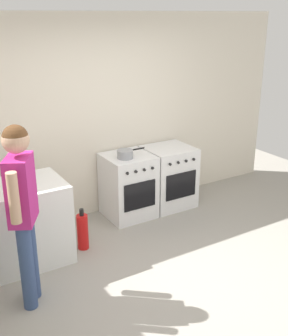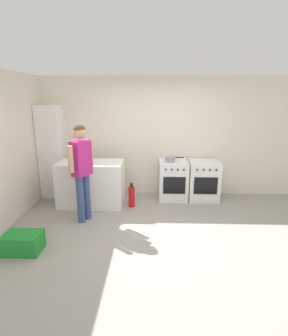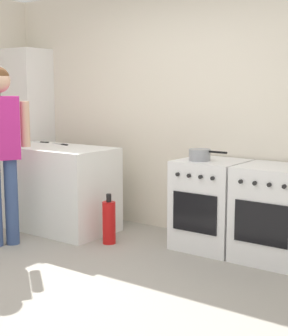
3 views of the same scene
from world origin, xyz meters
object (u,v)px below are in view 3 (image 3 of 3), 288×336
object	(u,v)px
oven_left	(211,204)
pot	(200,155)
knife_chef	(60,144)
person	(0,139)
oven_right	(275,214)
fire_extinguisher	(109,222)
knife_paring	(42,142)
larder_cabinet	(29,130)

from	to	relation	value
oven_left	pot	bearing A→B (deg)	-134.74
knife_chef	person	size ratio (longest dim) A/B	0.18
oven_right	pot	distance (m)	0.87
oven_right	fire_extinguisher	xyz separation A→B (m)	(-1.51, -0.48, -0.21)
knife_paring	fire_extinguisher	xyz separation A→B (m)	(1.27, -0.32, -0.69)
oven_right	knife_chef	xyz separation A→B (m)	(-2.46, -0.18, 0.48)
fire_extinguisher	knife_paring	bearing A→B (deg)	165.67
knife_paring	person	xyz separation A→B (m)	(0.47, -0.97, 0.14)
oven_left	pot	size ratio (longest dim) A/B	2.22
oven_left	fire_extinguisher	xyz separation A→B (m)	(-0.87, -0.48, -0.21)
pot	person	xyz separation A→B (m)	(-1.59, -1.04, 0.14)
pot	larder_cabinet	distance (m)	2.58
oven_right	pot	size ratio (longest dim) A/B	2.22
pot	fire_extinguisher	world-z (taller)	pot
pot	knife_paring	size ratio (longest dim) A/B	1.82
person	fire_extinguisher	xyz separation A→B (m)	(0.80, 0.64, -0.83)
knife_chef	oven_right	bearing A→B (deg)	4.11
fire_extinguisher	oven_left	bearing A→B (deg)	28.78
oven_right	knife_chef	bearing A→B (deg)	-175.89
person	fire_extinguisher	bearing A→B (deg)	38.75
knife_chef	oven_left	bearing A→B (deg)	5.56
knife_chef	knife_paring	bearing A→B (deg)	175.81
oven_right	fire_extinguisher	bearing A→B (deg)	-162.46
larder_cabinet	oven_left	bearing A→B (deg)	-2.20
oven_left	fire_extinguisher	size ratio (longest dim) A/B	1.70
pot	larder_cabinet	size ratio (longest dim) A/B	0.19
person	oven_right	bearing A→B (deg)	25.84
knife_paring	person	size ratio (longest dim) A/B	0.12
knife_chef	knife_paring	distance (m)	0.32
oven_right	person	size ratio (longest dim) A/B	0.49
oven_left	knife_paring	world-z (taller)	knife_paring
person	knife_paring	bearing A→B (deg)	115.94
larder_cabinet	oven_right	bearing A→B (deg)	-1.77
larder_cabinet	knife_chef	bearing A→B (deg)	-18.59
oven_left	fire_extinguisher	bearing A→B (deg)	-151.22
pot	knife_chef	xyz separation A→B (m)	(-1.74, -0.10, -0.00)
person	larder_cabinet	size ratio (longest dim) A/B	0.86
person	fire_extinguisher	distance (m)	1.32
oven_left	knife_paring	distance (m)	2.20
oven_right	fire_extinguisher	distance (m)	1.60
oven_left	person	size ratio (longest dim) A/B	0.49
pot	person	bearing A→B (deg)	-146.83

